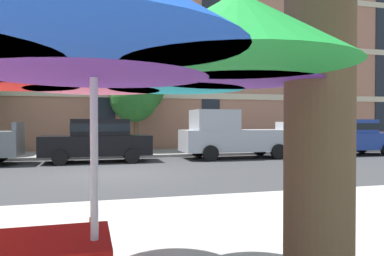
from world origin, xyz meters
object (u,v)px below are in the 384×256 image
object	(u,v)px
sedan_blue	(350,136)
street_tree_middle	(137,92)
pickup_silver	(232,136)
patio_umbrella	(94,47)
sedan_black	(98,139)

from	to	relation	value
sedan_blue	street_tree_middle	size ratio (longest dim) A/B	0.90
pickup_silver	sedan_blue	size ratio (longest dim) A/B	1.16
pickup_silver	sedan_blue	xyz separation A→B (m)	(6.30, -0.00, -0.08)
pickup_silver	patio_umbrella	distance (m)	14.13
pickup_silver	sedan_black	bearing A→B (deg)	-180.00
sedan_black	sedan_blue	bearing A→B (deg)	0.00
sedan_blue	patio_umbrella	world-z (taller)	patio_umbrella
patio_umbrella	sedan_blue	bearing A→B (deg)	45.76
sedan_black	street_tree_middle	distance (m)	4.85
sedan_blue	street_tree_middle	xyz separation A→B (m)	(-10.20, 3.77, 2.28)
sedan_black	sedan_blue	world-z (taller)	same
street_tree_middle	sedan_blue	bearing A→B (deg)	-20.30
street_tree_middle	pickup_silver	bearing A→B (deg)	-44.00
sedan_blue	patio_umbrella	bearing A→B (deg)	-134.24
street_tree_middle	sedan_black	bearing A→B (deg)	-118.10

